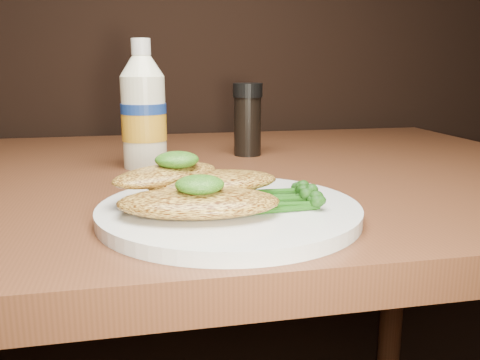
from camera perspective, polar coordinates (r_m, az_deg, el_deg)
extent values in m
cylinder|color=silver|center=(0.52, -1.22, -3.52)|extent=(0.27, 0.27, 0.01)
ellipsoid|color=gold|center=(0.48, -4.66, -2.51)|extent=(0.17, 0.10, 0.02)
ellipsoid|color=gold|center=(0.54, -3.19, -0.20)|extent=(0.15, 0.08, 0.02)
ellipsoid|color=gold|center=(0.54, -8.26, 0.58)|extent=(0.14, 0.13, 0.02)
ellipsoid|color=black|center=(0.48, -4.55, -0.51)|extent=(0.05, 0.05, 0.02)
ellipsoid|color=black|center=(0.54, -7.10, 2.27)|extent=(0.05, 0.05, 0.02)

